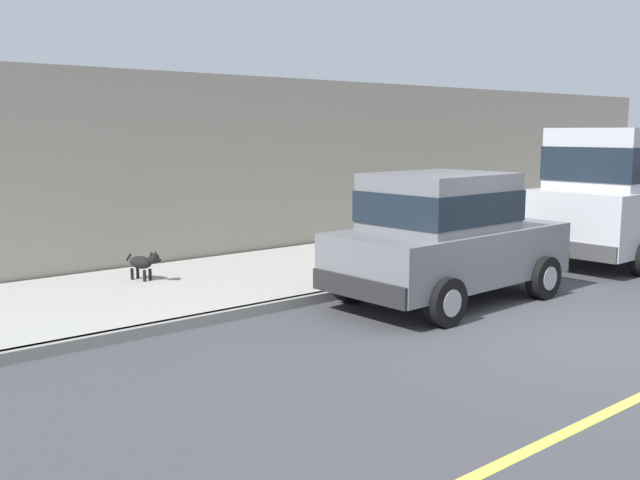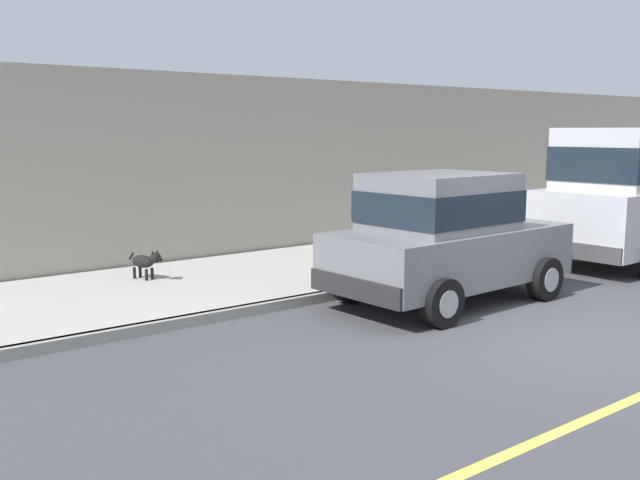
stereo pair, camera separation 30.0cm
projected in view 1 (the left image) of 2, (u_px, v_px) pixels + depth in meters
ground_plane at (568, 334)px, 8.74m from camera, size 80.00×80.00×0.00m
curb at (385, 285)px, 11.17m from camera, size 0.16×64.00×0.14m
sidewalk at (313, 268)px, 12.54m from camera, size 3.60×64.00×0.14m
car_grey_hatchback at (445, 235)px, 10.25m from camera, size 2.05×3.86×1.88m
car_silver_van at (634, 187)px, 13.65m from camera, size 2.24×4.95×2.52m
dog_black at (144, 262)px, 11.14m from camera, size 0.73×0.34×0.49m
building_facade at (401, 162)px, 16.63m from camera, size 0.50×20.00×3.50m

